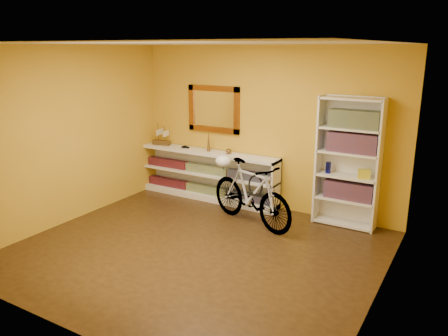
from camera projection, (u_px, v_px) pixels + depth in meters
The scene contains 24 objects.
floor at pixel (197, 251), 5.75m from camera, with size 4.50×4.00×0.01m, color black.
ceiling at pixel (193, 43), 5.06m from camera, with size 4.50×4.00×0.01m, color silver.
back_wall at pixel (265, 128), 7.07m from camera, with size 4.50×0.01×2.60m, color #C08F1C.
left_wall at pixel (68, 135), 6.51m from camera, with size 0.01×4.00×2.60m, color #C08F1C.
right_wall at pixel (387, 181), 4.30m from camera, with size 0.01×4.00×2.60m, color #C08F1C.
gilt_mirror at pixel (214, 109), 7.43m from camera, with size 0.98×0.06×0.78m, color brown.
wall_socket at pixel (315, 200), 6.89m from camera, with size 0.09×0.01×0.09m, color silver.
console_unit at pixel (208, 175), 7.62m from camera, with size 2.60×0.35×0.85m, color silver, non-canonical shape.
cd_row_lower at pixel (207, 189), 7.67m from camera, with size 2.50×0.13×0.14m, color black.
cd_row_upper at pixel (207, 169), 7.58m from camera, with size 2.50×0.13×0.14m, color navy.
model_ship at pixel (161, 134), 7.94m from camera, with size 0.33×0.12×0.39m, color #402C12, non-canonical shape.
toy_car at pixel (185, 148), 7.74m from camera, with size 0.00×0.00×0.00m, color black.
bronze_ornament at pixel (209, 141), 7.45m from camera, with size 0.06×0.06×0.35m, color brown.
decorative_orb at pixel (229, 151), 7.29m from camera, with size 0.09×0.09×0.09m, color brown.
bookcase at pixel (348, 163), 6.34m from camera, with size 0.90×0.30×1.90m, color silver, non-canonical shape.
book_row_a at pixel (349, 190), 6.42m from camera, with size 0.70×0.22×0.26m, color maroon.
book_row_b at pixel (353, 143), 6.24m from camera, with size 0.70×0.22×0.28m, color maroon.
book_row_c at pixel (355, 119), 6.15m from camera, with size 0.70×0.22×0.25m, color #1B4C5E.
travel_mug at pixel (328, 167), 6.48m from camera, with size 0.08×0.08×0.17m, color navy.
red_tin at pixel (338, 120), 6.30m from camera, with size 0.15×0.15×0.19m, color maroon.
yellow_bag at pixel (364, 174), 6.22m from camera, with size 0.17×0.11×0.13m, color gold.
bicycle at pixel (251, 193), 6.48m from camera, with size 1.65×0.43×0.97m, color silver.
helmet at pixel (223, 161), 6.85m from camera, with size 0.25×0.23×0.18m, color white.
u_lock at pixel (256, 185), 6.37m from camera, with size 0.23×0.23×0.03m, color black.
Camera 1 is at (2.98, -4.35, 2.55)m, focal length 35.40 mm.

